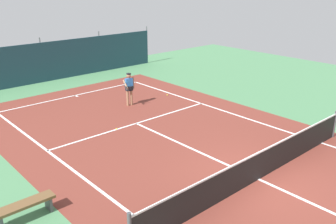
{
  "coord_description": "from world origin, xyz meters",
  "views": [
    {
      "loc": [
        -8.99,
        -5.76,
        6.01
      ],
      "look_at": [
        0.38,
        4.74,
        0.9
      ],
      "focal_mm": 39.54,
      "sensor_mm": 36.0,
      "label": 1
    }
  ],
  "objects_px": {
    "tennis_net": "(260,165)",
    "courtside_bench": "(24,207)",
    "tennis_ball_midcourt": "(116,129)",
    "tennis_player": "(129,87)",
    "tennis_ball_near_player": "(167,95)"
  },
  "relations": [
    {
      "from": "tennis_player",
      "to": "tennis_ball_midcourt",
      "type": "xyz_separation_m",
      "value": [
        -2.3,
        -2.19,
        -0.93
      ]
    },
    {
      "from": "tennis_ball_midcourt",
      "to": "tennis_ball_near_player",
      "type": "bearing_deg",
      "value": 24.35
    },
    {
      "from": "courtside_bench",
      "to": "tennis_player",
      "type": "bearing_deg",
      "value": 37.05
    },
    {
      "from": "tennis_net",
      "to": "tennis_ball_midcourt",
      "type": "height_order",
      "value": "tennis_net"
    },
    {
      "from": "tennis_net",
      "to": "courtside_bench",
      "type": "distance_m",
      "value": 6.94
    },
    {
      "from": "tennis_net",
      "to": "courtside_bench",
      "type": "relative_size",
      "value": 6.33
    },
    {
      "from": "tennis_player",
      "to": "courtside_bench",
      "type": "height_order",
      "value": "tennis_player"
    },
    {
      "from": "tennis_ball_midcourt",
      "to": "tennis_player",
      "type": "bearing_deg",
      "value": 43.61
    },
    {
      "from": "tennis_net",
      "to": "tennis_ball_midcourt",
      "type": "relative_size",
      "value": 153.33
    },
    {
      "from": "tennis_net",
      "to": "courtside_bench",
      "type": "height_order",
      "value": "tennis_net"
    },
    {
      "from": "tennis_player",
      "to": "courtside_bench",
      "type": "bearing_deg",
      "value": 50.86
    },
    {
      "from": "tennis_net",
      "to": "courtside_bench",
      "type": "xyz_separation_m",
      "value": [
        -6.31,
        2.89,
        -0.14
      ]
    },
    {
      "from": "tennis_ball_near_player",
      "to": "tennis_ball_midcourt",
      "type": "height_order",
      "value": "same"
    },
    {
      "from": "courtside_bench",
      "to": "tennis_ball_midcourt",
      "type": "bearing_deg",
      "value": 33.77
    },
    {
      "from": "tennis_ball_midcourt",
      "to": "courtside_bench",
      "type": "distance_m",
      "value": 6.35
    }
  ]
}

